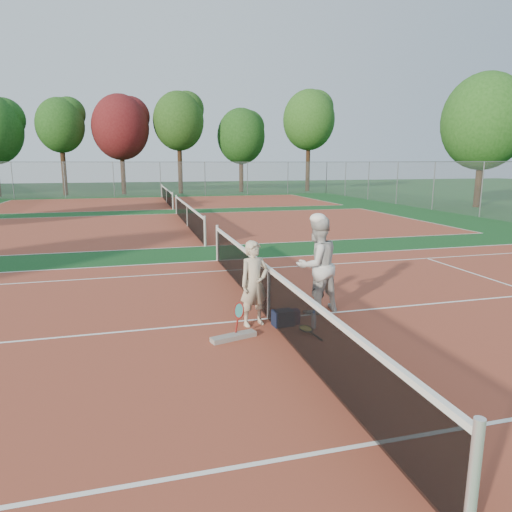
# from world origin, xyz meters

# --- Properties ---
(ground) EXTENTS (130.00, 130.00, 0.00)m
(ground) POSITION_xyz_m (0.00, 0.00, 0.00)
(ground) COLOR #103D18
(ground) RESTS_ON ground
(court_main) EXTENTS (23.77, 10.97, 0.01)m
(court_main) POSITION_xyz_m (0.00, 0.00, 0.00)
(court_main) COLOR brown
(court_main) RESTS_ON ground
(court_far_a) EXTENTS (23.77, 10.97, 0.01)m
(court_far_a) POSITION_xyz_m (0.00, 13.50, 0.00)
(court_far_a) COLOR brown
(court_far_a) RESTS_ON ground
(court_far_b) EXTENTS (23.77, 10.97, 0.01)m
(court_far_b) POSITION_xyz_m (0.00, 27.00, 0.00)
(court_far_b) COLOR brown
(court_far_b) RESTS_ON ground
(net_main) EXTENTS (0.10, 10.98, 1.02)m
(net_main) POSITION_xyz_m (0.00, 0.00, 0.51)
(net_main) COLOR black
(net_main) RESTS_ON ground
(net_far_a) EXTENTS (0.10, 10.98, 1.02)m
(net_far_a) POSITION_xyz_m (0.00, 13.50, 0.51)
(net_far_a) COLOR black
(net_far_a) RESTS_ON ground
(net_far_b) EXTENTS (0.10, 10.98, 1.02)m
(net_far_b) POSITION_xyz_m (0.00, 27.00, 0.51)
(net_far_b) COLOR black
(net_far_b) RESTS_ON ground
(fence_back) EXTENTS (32.00, 0.06, 3.00)m
(fence_back) POSITION_xyz_m (0.00, 34.00, 1.50)
(fence_back) COLOR slate
(fence_back) RESTS_ON ground
(player_a) EXTENTS (0.66, 0.52, 1.58)m
(player_a) POSITION_xyz_m (-0.35, -0.24, 0.79)
(player_a) COLOR #BEAF93
(player_a) RESTS_ON ground
(player_b) EXTENTS (1.11, 0.97, 1.93)m
(player_b) POSITION_xyz_m (1.04, 0.16, 0.97)
(player_b) COLOR silver
(player_b) RESTS_ON ground
(racket_red) EXTENTS (0.27, 0.31, 0.59)m
(racket_red) POSITION_xyz_m (-0.75, -0.72, 0.30)
(racket_red) COLOR maroon
(racket_red) RESTS_ON ground
(racket_black_held) EXTENTS (0.40, 0.41, 0.54)m
(racket_black_held) POSITION_xyz_m (1.01, 0.02, 0.27)
(racket_black_held) COLOR black
(racket_black_held) RESTS_ON ground
(racket_spare) EXTENTS (0.42, 0.65, 0.10)m
(racket_spare) POSITION_xyz_m (0.43, -0.86, 0.05)
(racket_spare) COLOR black
(racket_spare) RESTS_ON ground
(sports_bag_navy) EXTENTS (0.39, 0.28, 0.29)m
(sports_bag_navy) POSITION_xyz_m (0.15, -0.42, 0.15)
(sports_bag_navy) COLOR black
(sports_bag_navy) RESTS_ON ground
(sports_bag_purple) EXTENTS (0.34, 0.26, 0.25)m
(sports_bag_purple) POSITION_xyz_m (0.34, -0.34, 0.13)
(sports_bag_purple) COLOR black
(sports_bag_purple) RESTS_ON ground
(net_cover_canvas) EXTENTS (0.83, 0.40, 0.09)m
(net_cover_canvas) POSITION_xyz_m (-0.87, -0.84, 0.04)
(net_cover_canvas) COLOR slate
(net_cover_canvas) RESTS_ON ground
(water_bottle) EXTENTS (0.09, 0.09, 0.30)m
(water_bottle) POSITION_xyz_m (0.63, -0.73, 0.15)
(water_bottle) COLOR #C6E1FA
(water_bottle) RESTS_ON ground
(tree_back_1) EXTENTS (4.20, 4.20, 8.62)m
(tree_back_1) POSITION_xyz_m (-8.40, 37.19, 6.16)
(tree_back_1) COLOR #382314
(tree_back_1) RESTS_ON ground
(tree_back_maroon) EXTENTS (5.19, 5.19, 9.13)m
(tree_back_maroon) POSITION_xyz_m (-3.24, 37.36, 6.12)
(tree_back_maroon) COLOR #382314
(tree_back_maroon) RESTS_ON ground
(tree_back_3) EXTENTS (4.77, 4.77, 9.53)m
(tree_back_3) POSITION_xyz_m (2.08, 37.11, 6.75)
(tree_back_3) COLOR #382314
(tree_back_3) RESTS_ON ground
(tree_back_4) EXTENTS (4.79, 4.79, 8.29)m
(tree_back_4) POSITION_xyz_m (8.35, 38.03, 5.52)
(tree_back_4) COLOR #382314
(tree_back_4) RESTS_ON ground
(tree_back_5) EXTENTS (5.27, 5.27, 10.23)m
(tree_back_5) POSITION_xyz_m (15.30, 37.30, 7.17)
(tree_back_5) COLOR #382314
(tree_back_5) RESTS_ON ground
(tree_right_1) EXTENTS (5.41, 5.41, 8.68)m
(tree_right_1) POSITION_xyz_m (19.93, 17.91, 5.55)
(tree_right_1) COLOR #382314
(tree_right_1) RESTS_ON ground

